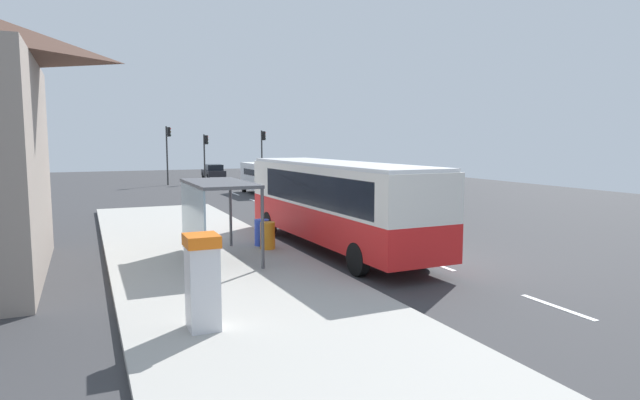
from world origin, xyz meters
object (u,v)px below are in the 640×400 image
object	(u,v)px
bus_shelter	(209,200)
recycling_bin_blue	(262,232)
white_van	(263,176)
traffic_light_near_side	(263,148)
recycling_bin_orange	(268,236)
sedan_near	(213,171)
traffic_light_median	(205,151)
bus	(335,200)
ticket_machine	(203,281)
traffic_light_far_side	(168,146)

from	to	relation	value
bus_shelter	recycling_bin_blue	bearing A→B (deg)	34.87
white_van	traffic_light_near_side	distance (m)	10.99
recycling_bin_orange	sedan_near	bearing A→B (deg)	80.27
traffic_light_near_side	traffic_light_median	distance (m)	5.35
bus	recycling_bin_blue	distance (m)	2.93
sedan_near	bus_shelter	size ratio (longest dim) A/B	1.11
ticket_machine	bus	bearing A→B (deg)	48.04
recycling_bin_orange	traffic_light_median	world-z (taller)	traffic_light_median
traffic_light_far_side	bus	bearing A→B (deg)	-87.52
bus	sedan_near	bearing A→B (deg)	84.01
white_van	sedan_near	distance (m)	17.24
ticket_machine	traffic_light_median	world-z (taller)	traffic_light_median
white_van	bus	bearing A→B (deg)	-100.57
traffic_light_near_side	bus_shelter	distance (m)	34.01
traffic_light_median	ticket_machine	bearing A→B (deg)	-101.83
white_van	recycling_bin_blue	bearing A→B (deg)	-107.76
recycling_bin_orange	bus_shelter	world-z (taller)	bus_shelter
white_van	bus_shelter	size ratio (longest dim) A/B	1.30
bus	sedan_near	world-z (taller)	bus
white_van	recycling_bin_orange	world-z (taller)	white_van
white_van	traffic_light_far_side	xyz separation A→B (m)	(-5.30, 11.11, 2.14)
traffic_light_near_side	traffic_light_median	bearing A→B (deg)	162.57
traffic_light_near_side	sedan_near	bearing A→B (deg)	114.83
ticket_machine	traffic_light_near_side	size ratio (longest dim) A/B	0.39
sedan_near	traffic_light_near_side	world-z (taller)	traffic_light_near_side
sedan_near	bus	bearing A→B (deg)	-95.99
sedan_near	traffic_light_far_side	bearing A→B (deg)	-131.43
traffic_light_median	bus_shelter	world-z (taller)	traffic_light_median
bus_shelter	recycling_bin_orange	bearing A→B (deg)	20.83
ticket_machine	traffic_light_median	bearing A→B (deg)	78.17
bus	sedan_near	size ratio (longest dim) A/B	2.49
sedan_near	recycling_bin_orange	distance (m)	38.46
traffic_light_far_side	white_van	bearing A→B (deg)	-64.47
traffic_light_far_side	bus_shelter	world-z (taller)	traffic_light_far_side
bus	traffic_light_median	distance (m)	32.96
recycling_bin_blue	sedan_near	bearing A→B (deg)	80.09
recycling_bin_orange	traffic_light_far_side	distance (m)	31.93
white_van	ticket_machine	xyz separation A→B (m)	(-10.13, -27.88, -0.17)
sedan_near	traffic_light_near_side	bearing A→B (deg)	-65.17
white_van	sedan_near	bearing A→B (deg)	89.67
traffic_light_near_side	traffic_light_far_side	distance (m)	8.64
recycling_bin_blue	traffic_light_median	size ratio (longest dim) A/B	0.21
recycling_bin_blue	bus_shelter	xyz separation A→B (m)	(-2.21, -1.54, 1.44)
recycling_bin_orange	ticket_machine	bearing A→B (deg)	-117.40
traffic_light_far_side	bus_shelter	xyz separation A→B (m)	(-3.31, -32.63, -1.38)
white_van	recycling_bin_orange	bearing A→B (deg)	-107.19
recycling_bin_orange	traffic_light_far_side	bearing A→B (deg)	88.02
white_van	recycling_bin_blue	world-z (taller)	white_van
ticket_machine	bus_shelter	size ratio (longest dim) A/B	0.48
white_van	recycling_bin_blue	xyz separation A→B (m)	(-6.40, -19.98, -0.69)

